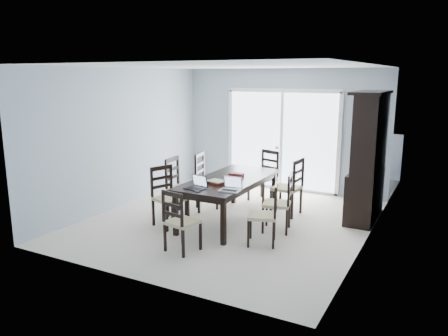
{
  "coord_description": "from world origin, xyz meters",
  "views": [
    {
      "loc": [
        3.27,
        -6.36,
        2.46
      ],
      "look_at": [
        -0.1,
        0.0,
        0.92
      ],
      "focal_mm": 35.0,
      "sensor_mm": 36.0,
      "label": 1
    }
  ],
  "objects_px": {
    "dining_table": "(229,183)",
    "chair_end_near": "(178,215)",
    "chair_right_far": "(292,181)",
    "china_hutch": "(368,158)",
    "chair_left_near": "(166,190)",
    "cell_phone": "(197,192)",
    "laptop_silver": "(230,188)",
    "laptop_dark": "(195,186)",
    "game_box": "(236,175)",
    "chair_left_mid": "(178,180)",
    "chair_right_mid": "(283,196)",
    "chair_left_far": "(205,174)",
    "hot_tub": "(264,158)",
    "chair_end_far": "(266,170)",
    "chair_right_near": "(268,208)"
  },
  "relations": [
    {
      "from": "china_hutch",
      "to": "dining_table",
      "type": "bearing_deg",
      "value": -148.29
    },
    {
      "from": "chair_right_near",
      "to": "laptop_silver",
      "type": "bearing_deg",
      "value": 76.46
    },
    {
      "from": "chair_left_far",
      "to": "game_box",
      "type": "bearing_deg",
      "value": 53.16
    },
    {
      "from": "dining_table",
      "to": "laptop_silver",
      "type": "xyz_separation_m",
      "value": [
        0.38,
        -0.72,
        0.13
      ]
    },
    {
      "from": "chair_end_near",
      "to": "hot_tub",
      "type": "relative_size",
      "value": 0.5
    },
    {
      "from": "chair_right_near",
      "to": "china_hutch",
      "type": "bearing_deg",
      "value": -47.67
    },
    {
      "from": "chair_end_far",
      "to": "chair_right_mid",
      "type": "bearing_deg",
      "value": 139.5
    },
    {
      "from": "chair_left_far",
      "to": "chair_right_far",
      "type": "height_order",
      "value": "chair_right_far"
    },
    {
      "from": "chair_left_mid",
      "to": "chair_end_far",
      "type": "distance_m",
      "value": 1.91
    },
    {
      "from": "cell_phone",
      "to": "hot_tub",
      "type": "xyz_separation_m",
      "value": [
        -0.76,
        4.43,
        -0.28
      ]
    },
    {
      "from": "game_box",
      "to": "laptop_dark",
      "type": "bearing_deg",
      "value": -100.54
    },
    {
      "from": "chair_left_near",
      "to": "hot_tub",
      "type": "xyz_separation_m",
      "value": [
        0.06,
        4.07,
        -0.13
      ]
    },
    {
      "from": "chair_right_near",
      "to": "chair_left_far",
      "type": "bearing_deg",
      "value": 35.71
    },
    {
      "from": "china_hutch",
      "to": "laptop_silver",
      "type": "bearing_deg",
      "value": -129.86
    },
    {
      "from": "chair_right_near",
      "to": "cell_phone",
      "type": "bearing_deg",
      "value": 89.47
    },
    {
      "from": "chair_right_near",
      "to": "cell_phone",
      "type": "height_order",
      "value": "chair_right_near"
    },
    {
      "from": "laptop_silver",
      "to": "china_hutch",
      "type": "bearing_deg",
      "value": 45.89
    },
    {
      "from": "chair_left_far",
      "to": "hot_tub",
      "type": "height_order",
      "value": "chair_left_far"
    },
    {
      "from": "game_box",
      "to": "hot_tub",
      "type": "xyz_separation_m",
      "value": [
        -0.84,
        3.25,
        -0.31
      ]
    },
    {
      "from": "chair_left_near",
      "to": "chair_right_near",
      "type": "bearing_deg",
      "value": 109.07
    },
    {
      "from": "dining_table",
      "to": "chair_left_near",
      "type": "height_order",
      "value": "chair_left_near"
    },
    {
      "from": "laptop_dark",
      "to": "cell_phone",
      "type": "height_order",
      "value": "laptop_dark"
    },
    {
      "from": "laptop_silver",
      "to": "chair_end_near",
      "type": "bearing_deg",
      "value": -119.34
    },
    {
      "from": "laptop_dark",
      "to": "hot_tub",
      "type": "relative_size",
      "value": 0.16
    },
    {
      "from": "game_box",
      "to": "chair_right_far",
      "type": "bearing_deg",
      "value": 38.26
    },
    {
      "from": "game_box",
      "to": "hot_tub",
      "type": "height_order",
      "value": "hot_tub"
    },
    {
      "from": "chair_right_mid",
      "to": "chair_end_near",
      "type": "distance_m",
      "value": 1.8
    },
    {
      "from": "chair_right_near",
      "to": "cell_phone",
      "type": "xyz_separation_m",
      "value": [
        -1.01,
        -0.34,
        0.19
      ]
    },
    {
      "from": "dining_table",
      "to": "chair_right_far",
      "type": "bearing_deg",
      "value": 43.91
    },
    {
      "from": "china_hutch",
      "to": "chair_left_near",
      "type": "relative_size",
      "value": 1.93
    },
    {
      "from": "chair_left_mid",
      "to": "laptop_silver",
      "type": "distance_m",
      "value": 1.5
    },
    {
      "from": "chair_left_far",
      "to": "chair_end_far",
      "type": "xyz_separation_m",
      "value": [
        0.87,
        0.9,
        -0.01
      ]
    },
    {
      "from": "laptop_silver",
      "to": "dining_table",
      "type": "bearing_deg",
      "value": 113.64
    },
    {
      "from": "china_hutch",
      "to": "chair_left_far",
      "type": "height_order",
      "value": "china_hutch"
    },
    {
      "from": "chair_left_near",
      "to": "chair_end_near",
      "type": "relative_size",
      "value": 1.09
    },
    {
      "from": "dining_table",
      "to": "hot_tub",
      "type": "bearing_deg",
      "value": 103.02
    },
    {
      "from": "chair_right_far",
      "to": "cell_phone",
      "type": "relative_size",
      "value": 11.19
    },
    {
      "from": "chair_right_mid",
      "to": "chair_left_near",
      "type": "bearing_deg",
      "value": 94.82
    },
    {
      "from": "china_hutch",
      "to": "chair_right_far",
      "type": "distance_m",
      "value": 1.35
    },
    {
      "from": "dining_table",
      "to": "chair_end_near",
      "type": "xyz_separation_m",
      "value": [
        -0.01,
        -1.55,
        -0.12
      ]
    },
    {
      "from": "china_hutch",
      "to": "cell_phone",
      "type": "bearing_deg",
      "value": -132.37
    },
    {
      "from": "chair_right_near",
      "to": "chair_end_near",
      "type": "bearing_deg",
      "value": 112.67
    },
    {
      "from": "chair_left_mid",
      "to": "chair_left_far",
      "type": "height_order",
      "value": "chair_left_mid"
    },
    {
      "from": "laptop_silver",
      "to": "cell_phone",
      "type": "bearing_deg",
      "value": -149.69
    },
    {
      "from": "chair_right_mid",
      "to": "chair_end_near",
      "type": "bearing_deg",
      "value": 133.38
    },
    {
      "from": "chair_left_mid",
      "to": "chair_right_mid",
      "type": "xyz_separation_m",
      "value": [
        1.95,
        0.05,
        -0.05
      ]
    },
    {
      "from": "chair_right_mid",
      "to": "laptop_dark",
      "type": "xyz_separation_m",
      "value": [
        -1.13,
        -0.82,
        0.22
      ]
    },
    {
      "from": "laptop_dark",
      "to": "game_box",
      "type": "bearing_deg",
      "value": 90.36
    },
    {
      "from": "dining_table",
      "to": "hot_tub",
      "type": "distance_m",
      "value": 3.52
    },
    {
      "from": "chair_left_far",
      "to": "chair_end_near",
      "type": "xyz_separation_m",
      "value": [
        0.82,
        -2.16,
        -0.07
      ]
    }
  ]
}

